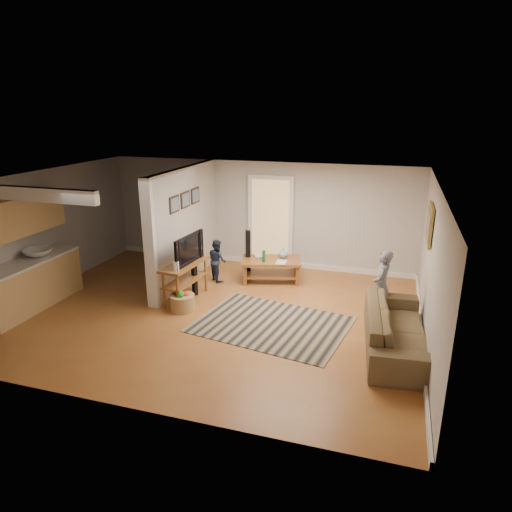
# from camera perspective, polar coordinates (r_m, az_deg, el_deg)

# --- Properties ---
(ground) EXTENTS (7.50, 7.50, 0.00)m
(ground) POSITION_cam_1_polar(r_m,az_deg,el_deg) (8.73, -5.33, -7.02)
(ground) COLOR brown
(ground) RESTS_ON ground
(room_shell) EXTENTS (7.54, 6.02, 2.52)m
(room_shell) POSITION_cam_1_polar(r_m,az_deg,el_deg) (9.04, -10.84, 3.44)
(room_shell) COLOR beige
(room_shell) RESTS_ON ground
(area_rug) EXTENTS (2.89, 2.31, 0.01)m
(area_rug) POSITION_cam_1_polar(r_m,az_deg,el_deg) (8.23, 1.93, -8.53)
(area_rug) COLOR black
(area_rug) RESTS_ON ground
(sofa) EXTENTS (1.15, 2.44, 0.69)m
(sofa) POSITION_cam_1_polar(r_m,az_deg,el_deg) (7.82, 16.91, -10.95)
(sofa) COLOR #4F4A27
(sofa) RESTS_ON ground
(coffee_table) EXTENTS (1.44, 1.07, 0.76)m
(coffee_table) POSITION_cam_1_polar(r_m,az_deg,el_deg) (10.09, 2.00, -1.00)
(coffee_table) COLOR brown
(coffee_table) RESTS_ON ground
(tv_console) EXTENTS (0.58, 1.29, 1.08)m
(tv_console) POSITION_cam_1_polar(r_m,az_deg,el_deg) (9.07, -8.83, -1.28)
(tv_console) COLOR brown
(tv_console) RESTS_ON ground
(speaker_left) EXTENTS (0.12, 0.12, 0.89)m
(speaker_left) POSITION_cam_1_polar(r_m,az_deg,el_deg) (9.39, -7.71, -2.33)
(speaker_left) COLOR black
(speaker_left) RESTS_ON ground
(speaker_right) EXTENTS (0.14, 0.14, 1.11)m
(speaker_right) POSITION_cam_1_polar(r_m,az_deg,el_deg) (10.20, -1.01, 0.20)
(speaker_right) COLOR black
(speaker_right) RESTS_ON ground
(toy_basket) EXTENTS (0.47, 0.47, 0.42)m
(toy_basket) POSITION_cam_1_polar(r_m,az_deg,el_deg) (8.83, -9.17, -5.65)
(toy_basket) COLOR olive
(toy_basket) RESTS_ON ground
(child) EXTENTS (0.37, 0.51, 1.31)m
(child) POSITION_cam_1_polar(r_m,az_deg,el_deg) (8.75, 15.06, -7.54)
(child) COLOR slate
(child) RESTS_ON ground
(toddler) EXTENTS (0.58, 0.57, 0.94)m
(toddler) POSITION_cam_1_polar(r_m,az_deg,el_deg) (10.29, -4.81, -3.00)
(toddler) COLOR #1C233A
(toddler) RESTS_ON ground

